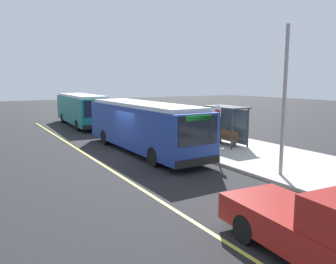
% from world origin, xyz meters
% --- Properties ---
extents(ground_plane, '(120.00, 120.00, 0.00)m').
position_xyz_m(ground_plane, '(0.00, 0.00, 0.00)').
color(ground_plane, '#232326').
extents(sidewalk_curb, '(44.00, 6.40, 0.15)m').
position_xyz_m(sidewalk_curb, '(0.00, 6.00, 0.07)').
color(sidewalk_curb, '#B7B2A8').
rests_on(sidewalk_curb, ground_plane).
extents(lane_stripe_center, '(36.00, 0.14, 0.01)m').
position_xyz_m(lane_stripe_center, '(0.00, -2.20, 0.00)').
color(lane_stripe_center, '#E0D64C').
rests_on(lane_stripe_center, ground_plane).
extents(transit_bus_main, '(11.17, 2.71, 2.95)m').
position_xyz_m(transit_bus_main, '(-0.25, 1.01, 1.62)').
color(transit_bus_main, navy).
rests_on(transit_bus_main, ground_plane).
extents(transit_bus_second, '(10.50, 2.97, 2.95)m').
position_xyz_m(transit_bus_second, '(-13.77, 1.25, 1.62)').
color(transit_bus_second, '#146B66').
rests_on(transit_bus_second, ground_plane).
extents(pickup_truck, '(5.54, 2.41, 1.85)m').
position_xyz_m(pickup_truck, '(13.27, -1.03, 0.86)').
color(pickup_truck, maroon).
rests_on(pickup_truck, ground_plane).
extents(bus_shelter, '(2.90, 1.60, 2.48)m').
position_xyz_m(bus_shelter, '(1.03, 6.33, 1.92)').
color(bus_shelter, '#333338').
rests_on(bus_shelter, sidewalk_curb).
extents(waiting_bench, '(1.60, 0.48, 0.95)m').
position_xyz_m(waiting_bench, '(1.36, 6.16, 0.63)').
color(waiting_bench, brown).
rests_on(waiting_bench, sidewalk_curb).
extents(route_sign_post, '(0.44, 0.08, 2.80)m').
position_xyz_m(route_sign_post, '(3.75, 3.43, 1.96)').
color(route_sign_post, '#333338').
rests_on(route_sign_post, sidewalk_curb).
extents(pedestrian_commuter, '(0.24, 0.40, 1.69)m').
position_xyz_m(pedestrian_commuter, '(-0.14, 4.48, 1.12)').
color(pedestrian_commuter, '#282D47').
rests_on(pedestrian_commuter, sidewalk_curb).
extents(utility_pole, '(0.16, 0.16, 6.40)m').
position_xyz_m(utility_pole, '(7.73, 3.76, 3.35)').
color(utility_pole, gray).
rests_on(utility_pole, sidewalk_curb).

